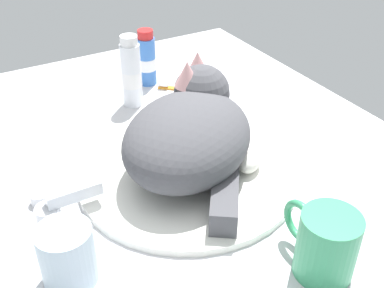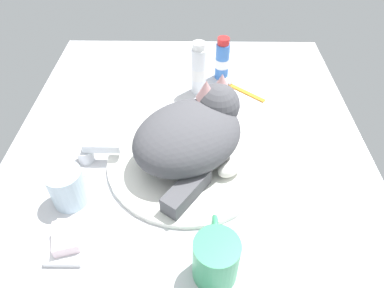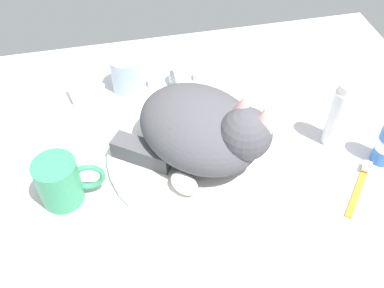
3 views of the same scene
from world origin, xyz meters
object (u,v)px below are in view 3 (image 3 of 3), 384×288
object	(u,v)px
soap_bar	(84,91)
toothpaste_bottle	(339,116)
cat	(204,129)
toothbrush	(360,186)
rinse_cup	(127,73)
coffee_mug	(61,182)
faucet	(178,78)

from	to	relation	value
soap_bar	toothpaste_bottle	size ratio (longest dim) A/B	0.42
cat	toothbrush	world-z (taller)	cat
toothbrush	toothpaste_bottle	bearing A→B (deg)	90.89
rinse_cup	coffee_mug	bearing A→B (deg)	-117.28
soap_bar	toothpaste_bottle	bearing A→B (deg)	-26.04
coffee_mug	rinse_cup	bearing A→B (deg)	62.72
cat	toothbrush	distance (cm)	29.95
toothpaste_bottle	toothbrush	world-z (taller)	toothpaste_bottle
faucet	toothpaste_bottle	distance (cm)	35.73
coffee_mug	toothbrush	world-z (taller)	coffee_mug
toothpaste_bottle	faucet	bearing A→B (deg)	138.58
cat	soap_bar	world-z (taller)	cat
faucet	cat	bearing A→B (deg)	-88.02
toothpaste_bottle	toothbrush	size ratio (longest dim) A/B	1.34
toothbrush	rinse_cup	bearing A→B (deg)	135.53
coffee_mug	soap_bar	world-z (taller)	coffee_mug
soap_bar	faucet	bearing A→B (deg)	0.99
cat	coffee_mug	world-z (taller)	cat
coffee_mug	rinse_cup	distance (cm)	31.46
cat	coffee_mug	distance (cm)	26.68
coffee_mug	rinse_cup	size ratio (longest dim) A/B	1.45
cat	toothbrush	bearing A→B (deg)	-26.75
faucet	coffee_mug	size ratio (longest dim) A/B	1.14
coffee_mug	soap_bar	size ratio (longest dim) A/B	1.91
faucet	soap_bar	world-z (taller)	faucet
coffee_mug	soap_bar	xyz separation A→B (cm)	(4.74, 25.90, -2.22)
toothbrush	coffee_mug	bearing A→B (deg)	170.10
faucet	soap_bar	distance (cm)	20.68
cat	toothpaste_bottle	world-z (taller)	cat
faucet	soap_bar	xyz separation A→B (cm)	(-20.68, -0.36, 0.17)
soap_bar	coffee_mug	bearing A→B (deg)	-100.38
cat	soap_bar	size ratio (longest dim) A/B	5.11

